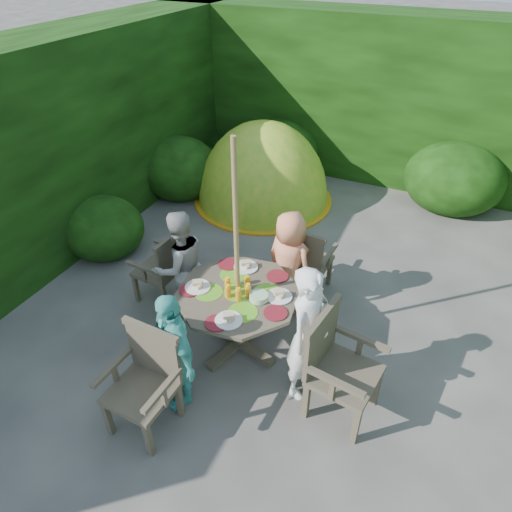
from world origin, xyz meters
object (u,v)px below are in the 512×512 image
at_px(patio_table, 239,301).
at_px(garden_chair_front, 146,380).
at_px(child_left, 180,266).
at_px(child_front, 174,350).
at_px(parasol_pole, 237,257).
at_px(child_right, 309,334).
at_px(garden_chair_back, 306,260).
at_px(garden_chair_right, 336,365).
at_px(child_back, 289,263).
at_px(dome_tent, 263,199).
at_px(garden_chair_left, 164,267).

relative_size(patio_table, garden_chair_front, 1.64).
distance_m(child_left, child_front, 1.13).
relative_size(parasol_pole, garden_chair_front, 2.46).
bearing_deg(child_front, child_right, 63.12).
xyz_separation_m(patio_table, garden_chair_front, (-0.31, -1.06, -0.11)).
distance_m(child_right, child_left, 1.60).
bearing_deg(garden_chair_back, garden_chair_right, 122.30).
bearing_deg(child_right, child_back, 43.19).
distance_m(parasol_pole, dome_tent, 3.27).
xyz_separation_m(child_right, child_back, (-0.56, 0.98, -0.08)).
distance_m(parasol_pole, garden_chair_right, 1.24).
height_order(child_left, dome_tent, child_left).
bearing_deg(child_back, patio_table, 93.96).
distance_m(patio_table, child_front, 0.80).
distance_m(patio_table, garden_chair_back, 1.11).
distance_m(child_left, dome_tent, 2.77).
relative_size(garden_chair_front, child_front, 0.76).
distance_m(parasol_pole, child_right, 0.91).
xyz_separation_m(parasol_pole, child_right, (0.77, -0.21, -0.43)).
relative_size(garden_chair_left, child_left, 0.68).
bearing_deg(child_left, child_front, 59.68).
bearing_deg(parasol_pole, child_left, 164.80).
xyz_separation_m(garden_chair_front, child_right, (1.08, 0.85, 0.19)).
height_order(child_right, child_front, child_right).
distance_m(patio_table, dome_tent, 3.13).
height_order(parasol_pole, garden_chair_left, parasol_pole).
bearing_deg(garden_chair_right, patio_table, 82.68).
distance_m(patio_table, parasol_pole, 0.52).
distance_m(patio_table, child_left, 0.80).
bearing_deg(garden_chair_front, garden_chair_left, 121.82).
distance_m(child_back, dome_tent, 2.53).
bearing_deg(dome_tent, garden_chair_right, -68.45).
bearing_deg(child_right, child_front, 133.19).
height_order(child_right, child_back, child_right).
height_order(garden_chair_left, child_left, child_left).
relative_size(garden_chair_left, child_front, 0.72).
bearing_deg(child_right, garden_chair_front, 141.64).
xyz_separation_m(garden_chair_right, garden_chair_front, (-1.36, -0.76, -0.04)).
relative_size(child_front, dome_tent, 0.48).
bearing_deg(patio_table, garden_chair_back, 74.21).
height_order(parasol_pole, garden_chair_front, parasol_pole).
relative_size(garden_chair_right, garden_chair_back, 1.14).
distance_m(garden_chair_left, garden_chair_back, 1.56).
distance_m(child_left, child_back, 1.13).
height_order(parasol_pole, child_right, parasol_pole).
height_order(patio_table, child_back, child_back).
height_order(patio_table, child_front, child_front).
bearing_deg(garden_chair_left, patio_table, 77.81).
bearing_deg(child_right, dome_tent, 43.66).
xyz_separation_m(garden_chair_right, garden_chair_left, (-2.12, 0.60, -0.07)).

